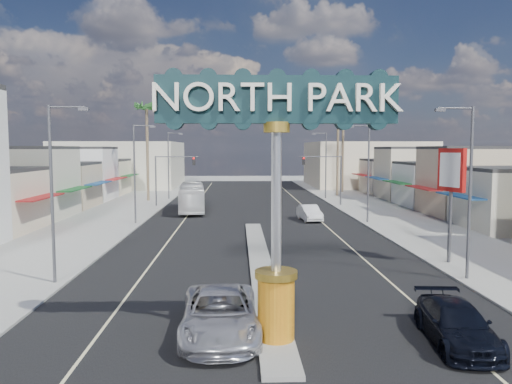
{
  "coord_description": "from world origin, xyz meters",
  "views": [
    {
      "loc": [
        -1.33,
        -15.07,
        6.87
      ],
      "look_at": [
        -0.38,
        10.86,
        4.6
      ],
      "focal_mm": 35.0,
      "sensor_mm": 36.0,
      "label": 1
    }
  ],
  "objects": [
    {
      "name": "car_parked_right",
      "position": [
        5.5,
        31.89,
        0.75
      ],
      "size": [
        2.07,
        4.67,
        1.49
      ],
      "primitive_type": "imported",
      "rotation": [
        0.0,
        0.0,
        0.11
      ],
      "color": "silver",
      "rests_on": "ground"
    },
    {
      "name": "city_bus",
      "position": [
        -6.37,
        39.35,
        1.53
      ],
      "size": [
        3.48,
        11.18,
        3.07
      ],
      "primitive_type": "imported",
      "rotation": [
        0.0,
        0.0,
        0.08
      ],
      "color": "silver",
      "rests_on": "ground"
    },
    {
      "name": "streetlight_r_far",
      "position": [
        10.43,
        52.0,
        5.07
      ],
      "size": [
        2.03,
        0.22,
        9.0
      ],
      "color": "#47474C",
      "rests_on": "ground"
    },
    {
      "name": "storefront_row_left",
      "position": [
        -24.0,
        43.0,
        3.0
      ],
      "size": [
        12.0,
        42.0,
        6.0
      ],
      "primitive_type": "cube",
      "color": "beige",
      "rests_on": "ground"
    },
    {
      "name": "sidewalk_left",
      "position": [
        -14.0,
        30.0,
        0.06
      ],
      "size": [
        8.0,
        120.0,
        0.12
      ],
      "primitive_type": "cube",
      "color": "gray",
      "rests_on": "ground"
    },
    {
      "name": "suv_left",
      "position": [
        -2.0,
        2.73,
        0.84
      ],
      "size": [
        2.99,
        6.12,
        1.68
      ],
      "primitive_type": "imported",
      "rotation": [
        0.0,
        0.0,
        0.04
      ],
      "color": "silver",
      "rests_on": "ground"
    },
    {
      "name": "palm_right_far",
      "position": [
        15.0,
        62.0,
        12.39
      ],
      "size": [
        2.6,
        2.6,
        14.1
      ],
      "color": "brown",
      "rests_on": "ground"
    },
    {
      "name": "streetlight_l_far",
      "position": [
        -10.43,
        52.0,
        5.07
      ],
      "size": [
        2.03,
        0.22,
        9.0
      ],
      "color": "#47474C",
      "rests_on": "ground"
    },
    {
      "name": "sidewalk_right",
      "position": [
        14.0,
        30.0,
        0.06
      ],
      "size": [
        8.0,
        120.0,
        0.12
      ],
      "primitive_type": "cube",
      "color": "gray",
      "rests_on": "ground"
    },
    {
      "name": "road",
      "position": [
        0.0,
        30.0,
        0.01
      ],
      "size": [
        20.0,
        120.0,
        0.01
      ],
      "primitive_type": "cube",
      "color": "black",
      "rests_on": "ground"
    },
    {
      "name": "streetlight_r_mid",
      "position": [
        10.43,
        30.0,
        5.07
      ],
      "size": [
        2.03,
        0.22,
        9.0
      ],
      "color": "#47474C",
      "rests_on": "ground"
    },
    {
      "name": "streetlight_r_near",
      "position": [
        10.43,
        10.0,
        5.07
      ],
      "size": [
        2.03,
        0.22,
        9.0
      ],
      "color": "#47474C",
      "rests_on": "ground"
    },
    {
      "name": "palm_left_far",
      "position": [
        -13.0,
        50.0,
        11.5
      ],
      "size": [
        2.6,
        2.6,
        13.1
      ],
      "color": "brown",
      "rests_on": "ground"
    },
    {
      "name": "median_island",
      "position": [
        0.0,
        14.0,
        0.08
      ],
      "size": [
        1.3,
        30.0,
        0.16
      ],
      "primitive_type": "cube",
      "color": "gray",
      "rests_on": "ground"
    },
    {
      "name": "backdrop_far_right",
      "position": [
        22.0,
        75.0,
        4.0
      ],
      "size": [
        20.0,
        20.0,
        8.0
      ],
      "primitive_type": "cube",
      "color": "beige",
      "rests_on": "ground"
    },
    {
      "name": "streetlight_l_near",
      "position": [
        -10.43,
        10.0,
        5.07
      ],
      "size": [
        2.03,
        0.22,
        9.0
      ],
      "color": "#47474C",
      "rests_on": "ground"
    },
    {
      "name": "suv_right",
      "position": [
        6.33,
        1.69,
        0.72
      ],
      "size": [
        2.44,
        5.12,
        1.44
      ],
      "primitive_type": "imported",
      "rotation": [
        0.0,
        0.0,
        -0.09
      ],
      "color": "black",
      "rests_on": "ground"
    },
    {
      "name": "ground",
      "position": [
        0.0,
        30.0,
        0.0
      ],
      "size": [
        160.0,
        160.0,
        0.0
      ],
      "primitive_type": "plane",
      "color": "gray",
      "rests_on": "ground"
    },
    {
      "name": "gateway_sign",
      "position": [
        0.0,
        1.98,
        5.93
      ],
      "size": [
        8.2,
        1.5,
        9.15
      ],
      "color": "#BD5D0E",
      "rests_on": "median_island"
    },
    {
      "name": "storefront_row_right",
      "position": [
        24.0,
        43.0,
        3.0
      ],
      "size": [
        12.0,
        42.0,
        6.0
      ],
      "primitive_type": "cube",
      "color": "#B7B29E",
      "rests_on": "ground"
    },
    {
      "name": "bank_pylon_sign",
      "position": [
        11.21,
        13.7,
        5.23
      ],
      "size": [
        0.87,
        2.1,
        6.76
      ],
      "rotation": [
        0.0,
        0.0,
        0.29
      ],
      "color": "#47474C",
      "rests_on": "sidewalk_right"
    },
    {
      "name": "backdrop_far_left",
      "position": [
        -22.0,
        75.0,
        4.0
      ],
      "size": [
        20.0,
        20.0,
        8.0
      ],
      "primitive_type": "cube",
      "color": "#B7B29E",
      "rests_on": "ground"
    },
    {
      "name": "palm_right_mid",
      "position": [
        13.0,
        56.0,
        10.6
      ],
      "size": [
        2.6,
        2.6,
        12.1
      ],
      "color": "brown",
      "rests_on": "ground"
    },
    {
      "name": "traffic_signal_right",
      "position": [
        9.18,
        43.99,
        4.27
      ],
      "size": [
        5.09,
        0.45,
        6.0
      ],
      "color": "#47474C",
      "rests_on": "ground"
    },
    {
      "name": "streetlight_l_mid",
      "position": [
        -10.43,
        30.0,
        5.07
      ],
      "size": [
        2.03,
        0.22,
        9.0
      ],
      "color": "#47474C",
      "rests_on": "ground"
    },
    {
      "name": "traffic_signal_left",
      "position": [
        -9.18,
        43.99,
        4.27
      ],
      "size": [
        5.09,
        0.45,
        6.0
      ],
      "color": "#47474C",
      "rests_on": "ground"
    }
  ]
}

